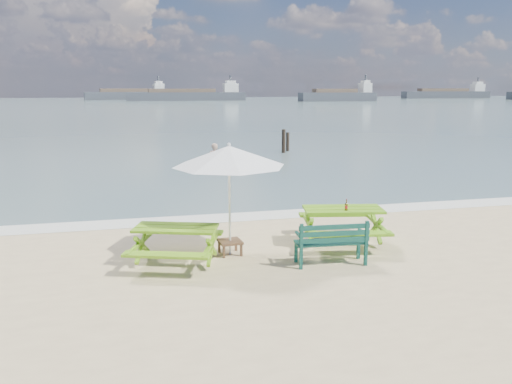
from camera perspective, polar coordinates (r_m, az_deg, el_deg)
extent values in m
plane|color=slate|center=(92.96, -11.41, 9.60)|extent=(300.00, 300.00, 0.00)
cube|color=silver|center=(13.21, -0.09, -2.75)|extent=(22.00, 0.90, 0.01)
cube|color=#619416|center=(9.64, -9.16, -4.08)|extent=(1.71, 1.18, 0.05)
cube|color=#619416|center=(10.40, -8.11, -4.53)|extent=(1.56, 0.75, 0.05)
cube|color=#619416|center=(9.05, -10.24, -7.11)|extent=(1.56, 0.75, 0.05)
cube|color=#619416|center=(9.75, -9.08, -6.28)|extent=(1.66, 1.29, 0.66)
cube|color=#619A17|center=(10.88, 9.94, -1.97)|extent=(1.79, 1.07, 0.05)
cube|color=#619A17|center=(11.70, 9.06, -2.54)|extent=(1.70, 0.59, 0.05)
cube|color=#619A17|center=(10.22, 10.83, -4.73)|extent=(1.70, 0.59, 0.05)
cube|color=#619A17|center=(10.98, 9.86, -4.09)|extent=(1.71, 1.21, 0.71)
cube|color=#0E3C33|center=(9.73, 8.52, -5.69)|extent=(1.39, 0.50, 0.04)
cube|color=#0E3C33|center=(9.46, 8.96, -4.72)|extent=(1.37, 0.13, 0.35)
cube|color=#0E3C33|center=(9.79, 8.48, -6.89)|extent=(1.30, 0.55, 0.43)
cube|color=brown|center=(10.20, -2.99, -5.68)|extent=(0.50, 0.50, 0.04)
cube|color=brown|center=(10.25, -2.98, -6.44)|extent=(0.44, 0.44, 0.25)
cylinder|color=silver|center=(9.99, -3.04, -1.24)|extent=(0.04, 0.04, 2.16)
cone|color=silver|center=(9.82, -3.10, 4.14)|extent=(2.48, 2.48, 0.40)
cylinder|color=#8D5814|center=(10.68, 10.28, -1.70)|extent=(0.06, 0.06, 0.15)
cylinder|color=#8D5814|center=(10.65, 10.31, -0.99)|extent=(0.03, 0.03, 0.07)
cylinder|color=red|center=(10.68, 10.28, -1.70)|extent=(0.06, 0.06, 0.06)
imported|color=tan|center=(24.51, -4.80, 3.53)|extent=(0.72, 0.56, 1.75)
cylinder|color=black|center=(26.02, 3.17, 5.61)|extent=(0.20, 0.20, 1.42)
cylinder|color=black|center=(26.72, 3.63, 5.53)|extent=(0.17, 0.17, 1.20)
cube|color=#3A3D45|center=(166.25, 20.88, 10.32)|extent=(27.65, 5.47, 2.20)
cube|color=silver|center=(171.76, 23.98, 10.84)|extent=(3.45, 3.17, 2.20)
cube|color=#3A3D45|center=(128.71, -7.90, 10.74)|extent=(29.69, 4.99, 2.20)
cube|color=silver|center=(130.57, -2.92, 11.81)|extent=(3.65, 3.12, 2.20)
cube|color=#3A3D45|center=(141.60, -14.46, 10.57)|extent=(22.64, 7.06, 2.20)
cube|color=silver|center=(142.83, -11.06, 11.62)|extent=(3.07, 3.34, 2.20)
cube|color=#3A3D45|center=(124.43, 9.30, 10.66)|extent=(18.92, 4.25, 2.20)
cube|color=silver|center=(127.37, 12.37, 11.56)|extent=(2.31, 3.03, 2.20)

